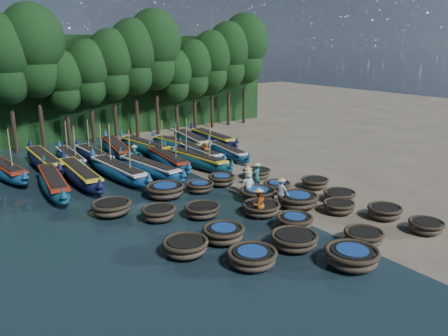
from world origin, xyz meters
TOP-DOWN VIEW (x-y plane):
  - ground at (0.00, 0.00)m, footprint 120.00×120.00m
  - foliage_wall at (0.00, 23.50)m, footprint 40.00×3.00m
  - coracle_2 at (-1.89, -10.18)m, footprint 2.44×2.44m
  - coracle_3 at (0.33, -9.13)m, footprint 2.06×2.06m
  - coracle_4 at (4.01, -10.14)m, footprint 1.86×1.86m
  - coracle_5 at (-5.30, -7.64)m, footprint 2.19×2.19m
  - coracle_6 at (-2.64, -7.48)m, footprint 2.55×2.55m
  - coracle_7 at (-1.08, -5.94)m, footprint 2.22×2.22m
  - coracle_8 at (2.53, -5.81)m, footprint 2.05×2.05m
  - coracle_9 at (3.92, -7.79)m, footprint 2.01×2.01m
  - coracle_10 at (-7.10, -5.11)m, footprint 2.11×2.11m
  - coracle_11 at (-4.93, -5.03)m, footprint 2.28×2.28m
  - coracle_12 at (-1.21, -3.48)m, footprint 2.63×2.63m
  - coracle_13 at (1.31, -3.79)m, footprint 2.87×2.87m
  - coracle_14 at (4.06, -4.58)m, footprint 2.13×2.13m
  - coracle_15 at (-6.17, -0.80)m, footprint 2.28×2.28m
  - coracle_16 at (-4.01, -1.77)m, footprint 2.39×2.39m
  - coracle_17 at (0.12, -1.60)m, footprint 2.24×2.24m
  - coracle_18 at (2.16, -1.11)m, footprint 1.78×1.78m
  - coracle_19 at (4.72, -1.99)m, footprint 1.98×1.98m
  - coracle_20 at (-7.94, 1.42)m, footprint 2.30×2.30m
  - coracle_21 at (-4.13, 2.24)m, footprint 2.79×2.79m
  - coracle_22 at (-1.82, 1.84)m, footprint 2.11×2.11m
  - coracle_23 at (0.08, 2.09)m, footprint 2.03×2.03m
  - coracle_24 at (3.07, 1.99)m, footprint 2.37×2.37m
  - long_boat_1 at (-9.40, 7.53)m, footprint 2.58×8.65m
  - long_boat_2 at (-7.43, 8.23)m, footprint 1.92×8.97m
  - long_boat_3 at (-4.95, 7.56)m, footprint 2.17×8.85m
  - long_boat_4 at (-2.80, 7.03)m, footprint 2.52×8.29m
  - long_boat_5 at (-0.58, 8.39)m, footprint 2.20×8.05m
  - long_boat_6 at (1.14, 7.03)m, footprint 2.48×8.49m
  - long_boat_7 at (2.82, 8.89)m, footprint 1.42×7.27m
  - long_boat_8 at (4.87, 7.98)m, footprint 2.27×7.33m
  - long_boat_9 at (-11.39, 12.72)m, footprint 2.66×8.74m
  - long_boat_10 at (-8.45, 13.47)m, footprint 1.69×9.14m
  - long_boat_11 at (-6.46, 13.48)m, footprint 1.78×7.71m
  - long_boat_12 at (-4.65, 13.22)m, footprint 1.65×7.70m
  - long_boat_13 at (-2.43, 13.95)m, footprint 3.06×9.03m
  - long_boat_14 at (-0.03, 13.27)m, footprint 2.46×8.51m
  - long_boat_15 at (2.83, 12.82)m, footprint 2.49×7.24m
  - long_boat_16 at (4.66, 13.34)m, footprint 2.93×8.64m
  - long_boat_17 at (6.64, 12.73)m, footprint 2.10×8.69m
  - fisherman_0 at (-0.14, -0.99)m, footprint 0.91×0.62m
  - fisherman_1 at (1.62, 0.28)m, footprint 0.68×0.52m
  - fisherman_2 at (-1.72, -3.83)m, footprint 0.83×0.65m
  - fisherman_3 at (0.39, -0.32)m, footprint 1.09×1.30m
  - fisherman_4 at (0.53, -3.21)m, footprint 0.65×1.07m
  - fisherman_5 at (-2.40, 10.37)m, footprint 1.33×1.30m
  - fisherman_6 at (2.81, 8.10)m, footprint 0.65×0.85m
  - tree_3 at (-9.10, 20.00)m, footprint 4.92×4.92m
  - tree_4 at (-6.80, 20.00)m, footprint 5.34×5.34m
  - tree_5 at (-4.50, 20.00)m, footprint 3.68×3.68m
  - tree_6 at (-2.20, 20.00)m, footprint 4.09×4.09m
  - tree_7 at (0.10, 20.00)m, footprint 4.51×4.51m
  - tree_8 at (2.40, 20.00)m, footprint 4.92×4.92m
  - tree_9 at (4.70, 20.00)m, footprint 5.34×5.34m
  - tree_10 at (7.00, 20.00)m, footprint 3.68×3.68m
  - tree_11 at (9.30, 20.00)m, footprint 4.09×4.09m
  - tree_12 at (11.60, 20.00)m, footprint 4.51×4.51m
  - tree_13 at (13.90, 20.00)m, footprint 4.92×4.92m
  - tree_14 at (16.20, 20.00)m, footprint 5.34×5.34m

SIDE VIEW (x-z plane):
  - ground at x=0.00m, z-range 0.00..0.00m
  - coracle_4 at x=4.01m, z-range 0.05..0.68m
  - coracle_14 at x=4.06m, z-range 0.05..0.70m
  - coracle_22 at x=-1.82m, z-range 0.05..0.70m
  - coracle_24 at x=3.07m, z-range 0.05..0.70m
  - coracle_19 at x=4.72m, z-range 0.05..0.72m
  - coracle_8 at x=2.53m, z-range 0.05..0.73m
  - coracle_18 at x=2.16m, z-range 0.05..0.73m
  - coracle_3 at x=0.33m, z-range 0.05..0.75m
  - coracle_12 at x=-1.21m, z-range 0.05..0.76m
  - coracle_16 at x=-4.01m, z-range 0.05..0.76m
  - coracle_9 at x=3.92m, z-range 0.05..0.77m
  - coracle_23 at x=0.08m, z-range 0.06..0.78m
  - coracle_6 at x=-2.64m, z-range 0.05..0.79m
  - coracle_5 at x=-5.30m, z-range 0.06..0.79m
  - coracle_7 at x=-1.08m, z-range 0.06..0.80m
  - coracle_15 at x=-6.17m, z-range 0.06..0.81m
  - coracle_10 at x=-7.10m, z-range 0.05..0.81m
  - coracle_17 at x=0.12m, z-range 0.06..0.82m
  - coracle_20 at x=-7.94m, z-range 0.06..0.84m
  - coracle_13 at x=1.31m, z-range 0.06..0.86m
  - coracle_11 at x=-4.93m, z-range 0.06..0.86m
  - coracle_21 at x=-4.13m, z-range 0.06..0.88m
  - coracle_2 at x=-1.89m, z-range 0.06..0.89m
  - long_boat_7 at x=2.82m, z-range -0.15..1.13m
  - long_boat_15 at x=2.83m, z-range -0.15..1.14m
  - long_boat_8 at x=4.87m, z-range -0.16..1.15m
  - long_boat_12 at x=-4.65m, z-range -1.12..2.15m
  - long_boat_11 at x=-6.46m, z-range -1.12..2.16m
  - long_boat_5 at x=-0.58m, z-range -1.17..2.26m
  - long_boat_4 at x=-2.80m, z-range -0.18..1.29m
  - long_boat_14 at x=-0.03m, z-range -0.18..1.33m
  - long_boat_6 at x=1.14m, z-range -1.24..2.39m
  - long_boat_17 at x=6.64m, z-range -0.18..1.35m
  - long_boat_1 at x=-9.40m, z-range -0.18..1.35m
  - long_boat_16 at x=4.66m, z-range -0.18..1.36m
  - long_boat_9 at x=-11.39m, z-range -1.28..2.47m
  - long_boat_3 at x=-4.95m, z-range -1.29..2.48m
  - long_boat_2 at x=-7.43m, z-range -0.19..1.39m
  - long_boat_10 at x=-8.45m, z-range -0.19..1.42m
  - long_boat_13 at x=-2.43m, z-range -0.19..1.42m
  - fisherman_5 at x=-2.40m, z-range -0.06..1.66m
  - fisherman_6 at x=2.81m, z-range -0.03..1.74m
  - fisherman_2 at x=-1.72m, z-range -0.05..1.86m
  - fisherman_3 at x=0.39m, z-range -0.06..1.89m
  - fisherman_4 at x=0.53m, z-range -0.04..1.87m
  - fisherman_1 at x=1.62m, z-range 0.00..1.87m
  - fisherman_0 at x=-0.14m, z-range -0.05..1.96m
  - foliage_wall at x=0.00m, z-range 0.00..10.00m
  - tree_5 at x=-4.50m, z-range 1.63..10.31m
  - tree_10 at x=7.00m, z-range 1.63..10.31m
  - tree_6 at x=-2.20m, z-range 1.82..11.47m
  - tree_11 at x=9.30m, z-range 1.82..11.47m
  - tree_7 at x=0.10m, z-range 2.01..12.64m
  - tree_12 at x=11.60m, z-range 2.01..12.64m
  - tree_3 at x=-9.10m, z-range 2.19..13.80m
  - tree_8 at x=2.40m, z-range 2.19..13.80m
  - tree_13 at x=13.90m, z-range 2.19..13.80m
  - tree_4 at x=-6.80m, z-range 2.38..14.96m
  - tree_9 at x=4.70m, z-range 2.38..14.96m
  - tree_14 at x=16.20m, z-range 2.38..14.96m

